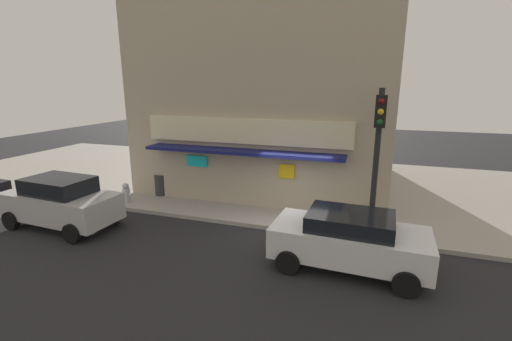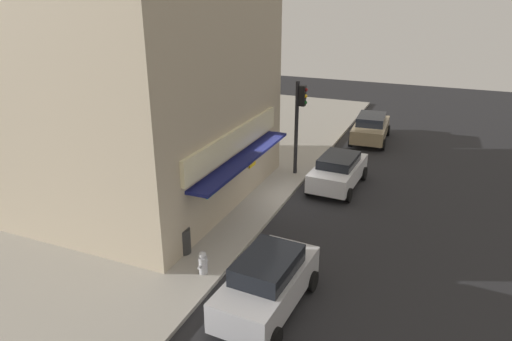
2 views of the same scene
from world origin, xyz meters
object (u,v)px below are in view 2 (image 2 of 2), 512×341
(fire_hydrant, at_px, (203,263))
(parked_car_tan, at_px, (371,127))
(traffic_light, at_px, (299,115))
(parked_car_white, at_px, (338,171))
(trash_can, at_px, (183,241))
(pedestrian, at_px, (197,203))
(parked_car_silver, at_px, (268,282))

(fire_hydrant, height_order, parked_car_tan, parked_car_tan)
(traffic_light, distance_m, parked_car_white, 3.21)
(trash_can, distance_m, pedestrian, 2.05)
(trash_can, height_order, parked_car_tan, parked_car_tan)
(traffic_light, height_order, trash_can, traffic_light)
(parked_car_silver, bearing_deg, parked_car_tan, 0.49)
(traffic_light, xyz_separation_m, parked_car_white, (-0.56, -2.19, -2.29))
(parked_car_tan, bearing_deg, fire_hydrant, 172.03)
(parked_car_silver, bearing_deg, parked_car_white, 1.62)
(trash_can, bearing_deg, fire_hydrant, -123.95)
(pedestrian, height_order, parked_car_white, pedestrian)
(traffic_light, bearing_deg, parked_car_silver, -166.44)
(fire_hydrant, relative_size, parked_car_silver, 0.19)
(parked_car_white, bearing_deg, pedestrian, 147.10)
(pedestrian, relative_size, parked_car_silver, 0.42)
(parked_car_silver, bearing_deg, traffic_light, 13.56)
(parked_car_silver, bearing_deg, trash_can, 68.00)
(trash_can, distance_m, parked_car_tan, 16.37)
(traffic_light, height_order, pedestrian, traffic_light)
(traffic_light, relative_size, parked_car_silver, 1.11)
(parked_car_tan, relative_size, parked_car_white, 1.10)
(fire_hydrant, distance_m, trash_can, 1.51)
(parked_car_tan, bearing_deg, parked_car_white, 179.11)
(fire_hydrant, distance_m, pedestrian, 3.33)
(fire_hydrant, relative_size, trash_can, 0.87)
(trash_can, height_order, pedestrian, pedestrian)
(parked_car_white, bearing_deg, trash_can, 156.80)
(pedestrian, xyz_separation_m, parked_car_tan, (14.05, -4.14, -0.26))
(pedestrian, bearing_deg, traffic_light, -15.13)
(pedestrian, xyz_separation_m, parked_car_silver, (-3.43, -4.29, -0.20))
(traffic_light, distance_m, trash_can, 9.12)
(parked_car_tan, height_order, parked_car_white, parked_car_tan)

